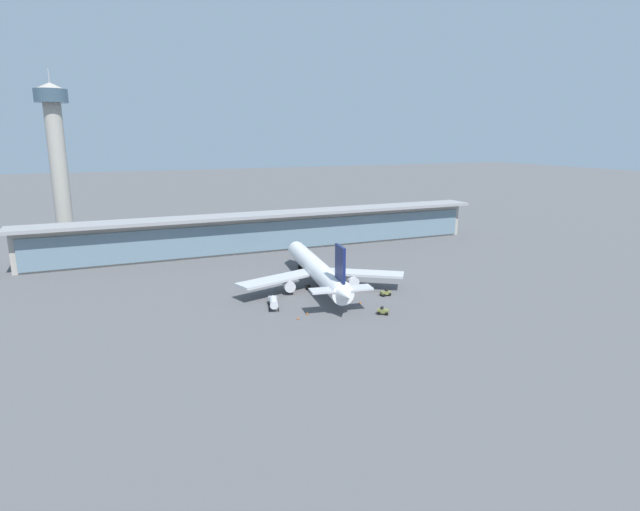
% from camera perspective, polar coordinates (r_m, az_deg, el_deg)
% --- Properties ---
extents(ground_plane, '(1200.00, 1200.00, 0.00)m').
position_cam_1_polar(ground_plane, '(149.21, 2.74, -4.41)').
color(ground_plane, '#515154').
extents(airliner_on_stand, '(50.10, 65.78, 17.55)m').
position_cam_1_polar(airliner_on_stand, '(155.65, -0.32, -1.54)').
color(airliner_on_stand, white).
rests_on(airliner_on_stand, ground).
extents(service_truck_near_nose_grey, '(4.57, 8.89, 2.95)m').
position_cam_1_polar(service_truck_near_nose_grey, '(138.61, -5.13, -5.08)').
color(service_truck_near_nose_grey, gray).
rests_on(service_truck_near_nose_grey, ground).
extents(service_truck_under_wing_olive, '(3.30, 3.10, 2.05)m').
position_cam_1_polar(service_truck_under_wing_olive, '(134.45, 6.93, -6.07)').
color(service_truck_under_wing_olive, olive).
rests_on(service_truck_under_wing_olive, ground).
extents(service_truck_mid_apron_olive, '(2.86, 1.71, 2.05)m').
position_cam_1_polar(service_truck_mid_apron_olive, '(149.74, 7.21, -4.08)').
color(service_truck_mid_apron_olive, olive).
rests_on(service_truck_mid_apron_olive, ground).
extents(terminal_building, '(183.60, 12.80, 15.20)m').
position_cam_1_polar(terminal_building, '(208.03, -5.55, 2.75)').
color(terminal_building, '#9E998E').
rests_on(terminal_building, ground).
extents(control_tower, '(12.00, 12.00, 69.27)m').
position_cam_1_polar(control_tower, '(228.56, -26.87, 9.91)').
color(control_tower, '#9E998E').
rests_on(control_tower, ground).
extents(safety_cone_alpha, '(0.62, 0.62, 0.70)m').
position_cam_1_polar(safety_cone_alpha, '(130.26, -2.43, -6.88)').
color(safety_cone_alpha, orange).
rests_on(safety_cone_alpha, ground).
extents(safety_cone_bravo, '(0.62, 0.62, 0.70)m').
position_cam_1_polar(safety_cone_bravo, '(142.25, 4.42, -5.18)').
color(safety_cone_bravo, orange).
rests_on(safety_cone_bravo, ground).
extents(safety_cone_charlie, '(0.62, 0.62, 0.70)m').
position_cam_1_polar(safety_cone_charlie, '(133.58, -1.42, -6.36)').
color(safety_cone_charlie, orange).
rests_on(safety_cone_charlie, ground).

